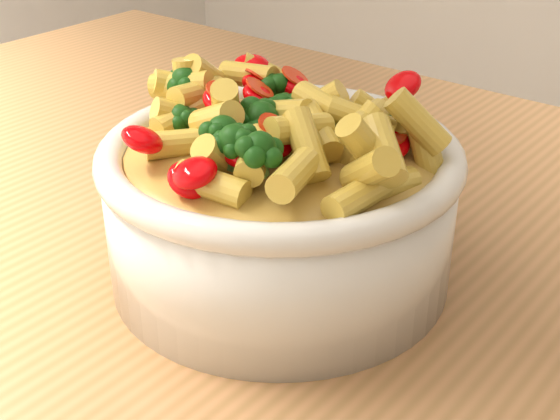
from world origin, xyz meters
The scene contains 3 objects.
table centered at (0.00, 0.00, 0.80)m, with size 1.20×0.80×0.90m.
serving_bowl centered at (0.06, -0.05, 0.95)m, with size 0.25×0.25×0.11m.
pasta_salad centered at (0.06, -0.05, 1.02)m, with size 0.19×0.19×0.04m.
Camera 1 is at (0.36, -0.42, 1.21)m, focal length 50.00 mm.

